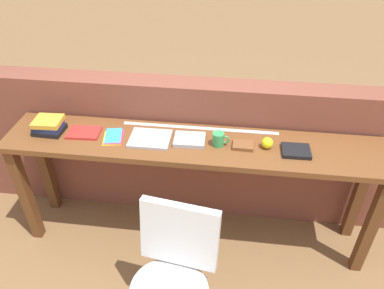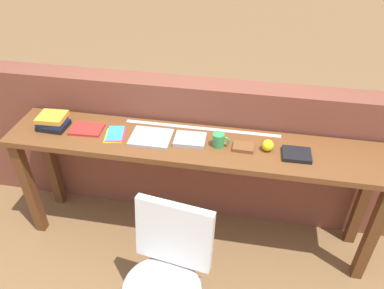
# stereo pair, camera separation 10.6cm
# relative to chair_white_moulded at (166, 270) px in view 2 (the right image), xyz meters

# --- Properties ---
(ground_plane) EXTENTS (40.00, 40.00, 0.00)m
(ground_plane) POSITION_rel_chair_white_moulded_xyz_m (0.02, 0.42, -0.53)
(ground_plane) COLOR brown
(brick_wall_back) EXTENTS (6.00, 0.20, 1.14)m
(brick_wall_back) POSITION_rel_chair_white_moulded_xyz_m (0.02, 1.06, 0.04)
(brick_wall_back) COLOR brown
(brick_wall_back) RESTS_ON ground
(sideboard) EXTENTS (2.50, 0.44, 0.88)m
(sideboard) POSITION_rel_chair_white_moulded_xyz_m (0.02, 0.72, 0.21)
(sideboard) COLOR brown
(sideboard) RESTS_ON ground
(chair_white_moulded) EXTENTS (0.50, 0.51, 0.89)m
(chair_white_moulded) POSITION_rel_chair_white_moulded_xyz_m (0.00, 0.00, 0.00)
(chair_white_moulded) COLOR silver
(chair_white_moulded) RESTS_ON ground
(book_stack_leftmost) EXTENTS (0.19, 0.17, 0.10)m
(book_stack_leftmost) POSITION_rel_chair_white_moulded_xyz_m (-0.95, 0.72, 0.40)
(book_stack_leftmost) COLOR black
(book_stack_leftmost) RESTS_ON sideboard
(magazine_cycling) EXTENTS (0.22, 0.16, 0.02)m
(magazine_cycling) POSITION_rel_chair_white_moulded_xyz_m (-0.71, 0.73, 0.36)
(magazine_cycling) COLOR red
(magazine_cycling) RESTS_ON sideboard
(pamphlet_pile_colourful) EXTENTS (0.15, 0.21, 0.01)m
(pamphlet_pile_colourful) POSITION_rel_chair_white_moulded_xyz_m (-0.50, 0.72, 0.36)
(pamphlet_pile_colourful) COLOR yellow
(pamphlet_pile_colourful) RESTS_ON sideboard
(book_open_centre) EXTENTS (0.27, 0.22, 0.02)m
(book_open_centre) POSITION_rel_chair_white_moulded_xyz_m (-0.26, 0.72, 0.36)
(book_open_centre) COLOR #9E9EA3
(book_open_centre) RESTS_ON sideboard
(book_grey_hardcover) EXTENTS (0.21, 0.17, 0.03)m
(book_grey_hardcover) POSITION_rel_chair_white_moulded_xyz_m (-0.00, 0.73, 0.37)
(book_grey_hardcover) COLOR #9E9EA3
(book_grey_hardcover) RESTS_ON sideboard
(mug) EXTENTS (0.11, 0.08, 0.09)m
(mug) POSITION_rel_chair_white_moulded_xyz_m (0.19, 0.72, 0.40)
(mug) COLOR #338C4C
(mug) RESTS_ON sideboard
(leather_journal_brown) EXTENTS (0.13, 0.10, 0.02)m
(leather_journal_brown) POSITION_rel_chair_white_moulded_xyz_m (0.34, 0.72, 0.37)
(leather_journal_brown) COLOR brown
(leather_journal_brown) RESTS_ON sideboard
(sports_ball_small) EXTENTS (0.07, 0.07, 0.07)m
(sports_ball_small) POSITION_rel_chair_white_moulded_xyz_m (0.49, 0.73, 0.39)
(sports_ball_small) COLOR yellow
(sports_ball_small) RESTS_ON sideboard
(book_repair_rightmost) EXTENTS (0.18, 0.15, 0.03)m
(book_repair_rightmost) POSITION_rel_chair_white_moulded_xyz_m (0.67, 0.70, 0.37)
(book_repair_rightmost) COLOR black
(book_repair_rightmost) RESTS_ON sideboard
(ruler_metal_back_edge) EXTENTS (1.06, 0.03, 0.00)m
(ruler_metal_back_edge) POSITION_rel_chair_white_moulded_xyz_m (0.05, 0.89, 0.35)
(ruler_metal_back_edge) COLOR silver
(ruler_metal_back_edge) RESTS_ON sideboard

